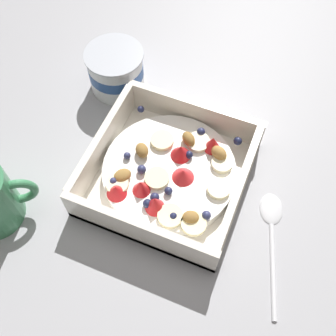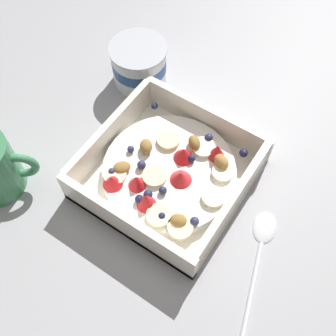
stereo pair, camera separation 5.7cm
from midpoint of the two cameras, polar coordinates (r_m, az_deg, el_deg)
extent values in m
plane|color=#9E9EA3|center=(0.59, -2.76, -2.16)|extent=(2.40, 2.40, 0.00)
cube|color=white|center=(0.59, -2.75, -1.46)|extent=(0.21, 0.21, 0.01)
cube|color=white|center=(0.53, -7.25, -8.96)|extent=(0.21, 0.01, 0.06)
cube|color=white|center=(0.62, 0.91, 7.18)|extent=(0.21, 0.01, 0.06)
cube|color=white|center=(0.60, -11.66, 2.87)|extent=(0.01, 0.19, 0.06)
cube|color=white|center=(0.55, 6.71, -3.68)|extent=(0.01, 0.19, 0.06)
cylinder|color=white|center=(0.58, -2.81, -0.77)|extent=(0.19, 0.19, 0.02)
cylinder|color=#F4EAB7|center=(0.55, 4.21, -2.92)|extent=(0.03, 0.03, 0.01)
cylinder|color=#F4EAB7|center=(0.56, -9.94, -2.44)|extent=(0.03, 0.03, 0.01)
cylinder|color=beige|center=(0.53, -2.74, -6.94)|extent=(0.04, 0.04, 0.01)
cylinder|color=#F7EFC6|center=(0.57, 4.67, 0.39)|extent=(0.03, 0.03, 0.01)
cylinder|color=beige|center=(0.59, -3.56, 3.60)|extent=(0.05, 0.05, 0.01)
cylinder|color=beige|center=(0.53, 0.47, -8.00)|extent=(0.05, 0.05, 0.01)
cylinder|color=#F7EFC6|center=(0.59, 1.42, 3.38)|extent=(0.05, 0.05, 0.01)
cylinder|color=beige|center=(0.56, -4.46, -1.70)|extent=(0.04, 0.04, 0.01)
cone|color=red|center=(0.55, -10.13, -3.31)|extent=(0.04, 0.04, 0.02)
cone|color=red|center=(0.53, -4.89, -5.17)|extent=(0.04, 0.04, 0.03)
cone|color=red|center=(0.55, -6.74, -2.79)|extent=(0.03, 0.03, 0.02)
cone|color=red|center=(0.55, -0.76, -1.00)|extent=(0.04, 0.04, 0.02)
cone|color=red|center=(0.57, -1.06, 2.10)|extent=(0.04, 0.04, 0.02)
cone|color=red|center=(0.58, 3.40, 3.21)|extent=(0.03, 0.03, 0.03)
sphere|color=navy|center=(0.56, -6.55, -0.44)|extent=(0.01, 0.01, 0.01)
sphere|color=navy|center=(0.58, -8.39, 1.63)|extent=(0.01, 0.01, 0.01)
sphere|color=#191E3D|center=(0.57, 0.11, 1.61)|extent=(0.01, 0.01, 0.01)
sphere|color=navy|center=(0.58, 4.69, 1.56)|extent=(0.01, 0.01, 0.01)
sphere|color=#191E3D|center=(0.53, -2.33, -6.98)|extent=(0.01, 0.01, 0.01)
sphere|color=#191E3D|center=(0.59, 6.94, 3.51)|extent=(0.01, 0.01, 0.01)
sphere|color=navy|center=(0.53, 2.28, -6.83)|extent=(0.01, 0.01, 0.01)
sphere|color=#23284C|center=(0.54, -5.04, -4.26)|extent=(0.01, 0.01, 0.01)
sphere|color=#191E3D|center=(0.54, -5.88, -5.20)|extent=(0.01, 0.01, 0.01)
sphere|color=navy|center=(0.56, -10.45, -2.05)|extent=(0.01, 0.01, 0.01)
sphere|color=#23284C|center=(0.55, -2.91, -3.45)|extent=(0.01, 0.01, 0.01)
sphere|color=#23284C|center=(0.59, 1.88, 4.80)|extent=(0.01, 0.01, 0.01)
sphere|color=#23284C|center=(0.62, -6.41, 7.90)|extent=(0.01, 0.01, 0.01)
ellipsoid|color=#AD7F42|center=(0.57, 4.27, 1.85)|extent=(0.03, 0.03, 0.02)
ellipsoid|color=olive|center=(0.53, 0.09, -7.10)|extent=(0.03, 0.02, 0.01)
ellipsoid|color=olive|center=(0.56, -9.19, -1.26)|extent=(0.03, 0.03, 0.01)
ellipsoid|color=olive|center=(0.58, 0.09, 3.82)|extent=(0.03, 0.03, 0.02)
ellipsoid|color=olive|center=(0.58, -6.44, 2.23)|extent=(0.03, 0.03, 0.02)
ellipsoid|color=silver|center=(0.58, 11.48, -5.68)|extent=(0.04, 0.06, 0.01)
cylinder|color=silver|center=(0.55, 11.48, -13.93)|extent=(0.04, 0.12, 0.01)
cylinder|color=white|center=(0.68, -9.64, 12.94)|extent=(0.09, 0.09, 0.07)
cylinder|color=#2D5193|center=(0.68, -9.68, 13.14)|extent=(0.09, 0.09, 0.02)
cylinder|color=#B7BCC6|center=(0.66, -10.10, 15.04)|extent=(0.09, 0.09, 0.00)
torus|color=#3D8456|center=(0.58, -22.68, -3.27)|extent=(0.05, 0.04, 0.05)
camera|label=1|loc=(0.03, -92.87, -4.89)|focal=44.04mm
camera|label=2|loc=(0.03, 87.13, 4.89)|focal=44.04mm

